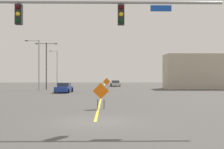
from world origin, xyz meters
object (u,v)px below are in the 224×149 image
Objects in this scene: construction_sign_median_far at (107,82)px; car_silver_near at (115,83)px; street_lamp_far_left at (46,62)px; street_lamp_near_left at (57,66)px; car_blue_far at (64,88)px; traffic_signal_assembly at (24,23)px; street_lamp_mid_left at (38,62)px; construction_sign_median_near at (101,92)px.

construction_sign_median_far is 0.46× the size of car_silver_near.
street_lamp_far_left is 4.01× the size of construction_sign_median_far.
street_lamp_near_left is 18.40m from street_lamp_far_left.
street_lamp_near_left reaches higher than car_silver_near.
street_lamp_far_left reaches higher than car_blue_far.
street_lamp_near_left is at bearing 102.00° from car_blue_far.
traffic_signal_assembly reaches higher than car_silver_near.
traffic_signal_assembly is 34.52m from street_lamp_far_left.
street_lamp_mid_left is at bearing -174.26° from construction_sign_median_far.
traffic_signal_assembly is 8.13m from construction_sign_median_near.
car_blue_far is (5.69, -26.76, -3.84)m from street_lamp_near_left.
street_lamp_mid_left is 20.69m from car_silver_near.
car_silver_near is (12.01, 13.43, -4.08)m from street_lamp_far_left.
street_lamp_far_left is at bearing 109.25° from construction_sign_median_near.
street_lamp_mid_left is at bearing 129.77° from car_blue_far.
traffic_signal_assembly is 26.04m from car_blue_far.
street_lamp_far_left is at bearing 68.52° from street_lamp_mid_left.
car_blue_far is (-7.78, -21.85, 0.02)m from car_silver_near.
car_silver_near is 23.19m from car_blue_far.
street_lamp_near_left is 22.93m from construction_sign_median_far.
street_lamp_far_left is at bearing 173.53° from construction_sign_median_far.
construction_sign_median_far is 1.05× the size of construction_sign_median_near.
street_lamp_mid_left reaches higher than traffic_signal_assembly.
street_lamp_near_left is 14.85m from car_silver_near.
construction_sign_median_near is (3.87, 5.96, -3.96)m from traffic_signal_assembly.
traffic_signal_assembly is at bearing -123.01° from construction_sign_median_near.
street_lamp_mid_left reaches higher than street_lamp_far_left.
car_silver_near is at bearing 50.59° from street_lamp_mid_left.
street_lamp_near_left is 1.92× the size of car_silver_near.
street_lamp_far_left is (-5.92, 34.00, -0.44)m from traffic_signal_assembly.
construction_sign_median_near is at bearing -93.05° from car_silver_near.
street_lamp_near_left is at bearing 98.03° from traffic_signal_assembly.
street_lamp_near_left is (-7.39, 52.35, -0.66)m from traffic_signal_assembly.
traffic_signal_assembly is 1.98× the size of street_lamp_mid_left.
construction_sign_median_near is at bearing 56.99° from traffic_signal_assembly.
street_lamp_near_left is at bearing 159.97° from car_silver_near.
traffic_signal_assembly is 8.17× the size of construction_sign_median_far.
street_lamp_mid_left is 1.03× the size of street_lamp_far_left.
construction_sign_median_near is at bearing -74.17° from car_blue_far.
street_lamp_far_left is 29.92m from construction_sign_median_near.
car_blue_far is at bearing -63.33° from street_lamp_far_left.
traffic_signal_assembly is 48.04m from car_silver_near.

